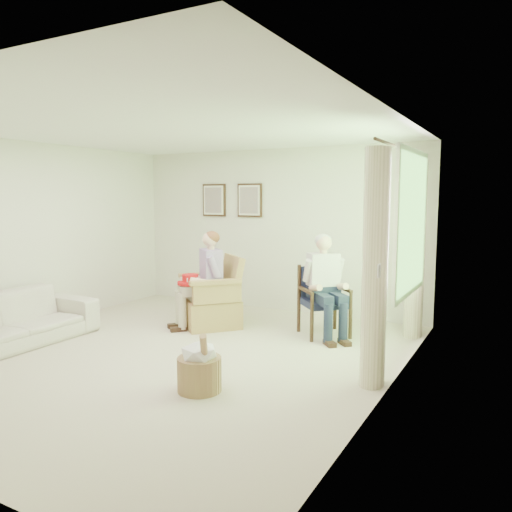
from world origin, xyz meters
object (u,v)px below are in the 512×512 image
at_px(red_hat, 190,281).
at_px(wicker_armchair, 212,304).
at_px(person_wicker, 206,273).
at_px(wood_armchair, 326,298).
at_px(person_dark, 323,279).
at_px(hatbox, 199,366).
at_px(sofa, 6,321).

bearing_deg(red_hat, wicker_armchair, 58.32).
distance_m(person_wicker, red_hat, 0.24).
height_order(wood_armchair, person_dark, person_dark).
bearing_deg(wood_armchair, hatbox, -140.96).
distance_m(sofa, person_dark, 3.99).
height_order(wicker_armchair, sofa, wicker_armchair).
relative_size(wood_armchair, person_wicker, 0.67).
xyz_separation_m(person_wicker, hatbox, (1.25, -1.96, -0.53)).
bearing_deg(hatbox, person_wicker, 122.54).
xyz_separation_m(wood_armchair, red_hat, (-1.76, -0.65, 0.19)).
height_order(person_wicker, person_dark, person_wicker).
distance_m(wood_armchair, red_hat, 1.89).
height_order(wood_armchair, sofa, wood_armchair).
bearing_deg(hatbox, red_hat, 128.04).
xyz_separation_m(sofa, hatbox, (2.88, -0.02, -0.08)).
bearing_deg(person_dark, person_wicker, 149.57).
xyz_separation_m(wicker_armchair, wood_armchair, (1.59, 0.37, 0.17)).
bearing_deg(sofa, wood_armchair, -52.84).
relative_size(wood_armchair, sofa, 0.41).
relative_size(person_wicker, person_dark, 1.00).
xyz_separation_m(wood_armchair, person_wicker, (-1.59, -0.51, 0.28)).
distance_m(wicker_armchair, wood_armchair, 1.65).
distance_m(wood_armchair, person_wicker, 1.70).
bearing_deg(wood_armchair, wicker_armchair, 150.13).
relative_size(wicker_armchair, person_wicker, 0.75).
height_order(wicker_armchair, red_hat, wicker_armchair).
xyz_separation_m(sofa, person_wicker, (1.64, 1.94, 0.45)).
xyz_separation_m(wicker_armchair, person_wicker, (0.00, -0.13, 0.46)).
height_order(wicker_armchair, person_dark, person_dark).
bearing_deg(person_wicker, wicker_armchair, 131.06).
height_order(sofa, hatbox, sofa).
distance_m(wood_armchair, person_dark, 0.32).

